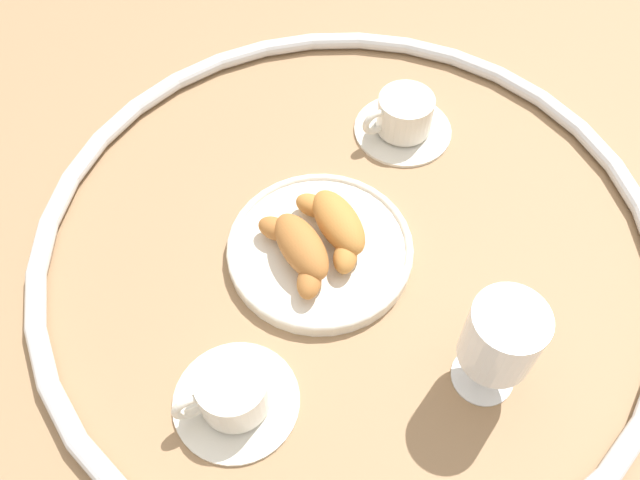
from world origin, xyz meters
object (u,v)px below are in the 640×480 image
at_px(coffee_cup_far, 233,393).
at_px(croissant_small, 299,248).
at_px(pastry_plate, 320,249).
at_px(coffee_cup_near, 404,118).
at_px(juice_glass_left, 501,339).
at_px(croissant_large, 336,225).

bearing_deg(coffee_cup_far, croissant_small, -84.75).
height_order(pastry_plate, croissant_small, croissant_small).
bearing_deg(pastry_plate, coffee_cup_near, -92.93).
xyz_separation_m(pastry_plate, coffee_cup_near, (-0.01, -0.24, 0.02)).
xyz_separation_m(coffee_cup_far, juice_glass_left, (-0.23, -0.14, 0.07)).
bearing_deg(coffee_cup_far, juice_glass_left, -147.49).
height_order(croissant_small, juice_glass_left, juice_glass_left).
bearing_deg(coffee_cup_near, croissant_small, 84.41).
distance_m(croissant_small, juice_glass_left, 0.25).
height_order(croissant_large, croissant_small, same).
relative_size(croissant_large, coffee_cup_near, 0.87).
relative_size(coffee_cup_near, coffee_cup_far, 1.00).
bearing_deg(coffee_cup_far, coffee_cup_near, -91.14).
distance_m(pastry_plate, juice_glass_left, 0.25).
bearing_deg(juice_glass_left, pastry_plate, -15.95).
distance_m(croissant_large, coffee_cup_far, 0.23).
bearing_deg(croissant_large, pastry_plate, 65.82).
distance_m(pastry_plate, coffee_cup_far, 0.21).
relative_size(croissant_large, juice_glass_left, 0.85).
bearing_deg(coffee_cup_near, croissant_large, 89.45).
height_order(pastry_plate, coffee_cup_near, coffee_cup_near).
xyz_separation_m(croissant_small, coffee_cup_near, (-0.03, -0.26, -0.01)).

